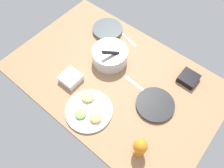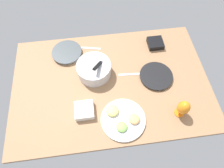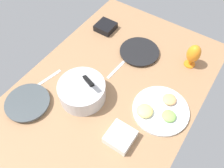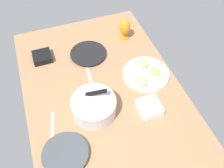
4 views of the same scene
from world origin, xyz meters
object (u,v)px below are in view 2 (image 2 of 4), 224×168
fruit_platter (123,119)px  mixing_bowl (94,69)px  hurricane_glass_orange (183,108)px  square_bowl_black (155,43)px  dinner_plate_left (67,53)px  dinner_plate_right (156,76)px  square_bowl_white (84,110)px

fruit_platter → mixing_bowl: bearing=111.4°
hurricane_glass_orange → square_bowl_black: 67.28cm
mixing_bowl → fruit_platter: mixing_bowl is taller
mixing_bowl → fruit_platter: 46.61cm
hurricane_glass_orange → mixing_bowl: bearing=144.0°
dinner_plate_left → hurricane_glass_orange: size_ratio=1.53×
hurricane_glass_orange → fruit_platter: bearing=179.5°
dinner_plate_left → dinner_plate_right: (72.63, -33.83, -0.41)cm
mixing_bowl → square_bowl_white: (-10.36, -33.32, -3.16)cm
dinner_plate_right → square_bowl_white: bearing=-159.2°
dinner_plate_left → dinner_plate_right: bearing=-25.0°
mixing_bowl → square_bowl_black: size_ratio=2.06×
dinner_plate_left → dinner_plate_right: 80.13cm
dinner_plate_right → mixing_bowl: mixing_bowl is taller
dinner_plate_right → hurricane_glass_orange: hurricane_glass_orange is taller
dinner_plate_right → square_bowl_black: (7.35, 33.53, 1.40)cm
dinner_plate_left → dinner_plate_right: dinner_plate_left is taller
dinner_plate_left → square_bowl_black: (79.99, -0.31, 0.98)cm
dinner_plate_right → hurricane_glass_orange: size_ratio=1.59×
fruit_platter → square_bowl_white: size_ratio=2.36×
dinner_plate_right → square_bowl_white: size_ratio=1.97×
dinner_plate_right → mixing_bowl: bearing=168.4°
dinner_plate_left → hurricane_glass_orange: (82.35, -67.13, 8.43)cm
square_bowl_white → fruit_platter: bearing=-19.9°
fruit_platter → dinner_plate_left: bearing=120.5°
mixing_bowl → fruit_platter: size_ratio=0.84×
mixing_bowl → hurricane_glass_orange: size_ratio=1.62×
dinner_plate_right → square_bowl_white: square_bowl_white is taller
fruit_platter → hurricane_glass_orange: size_ratio=1.92×
hurricane_glass_orange → square_bowl_white: (-70.25, 10.26, -6.91)cm
dinner_plate_left → mixing_bowl: mixing_bowl is taller
hurricane_glass_orange → square_bowl_white: size_ratio=1.23×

